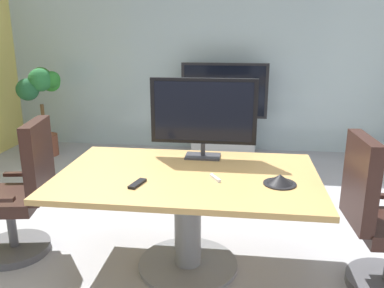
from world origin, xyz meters
The scene contains 11 objects.
ground_plane centered at (0.00, 0.00, 0.00)m, with size 7.48×7.48×0.00m, color #99999E.
wall_back_glass_partition centered at (0.00, 3.24, 1.32)m, with size 6.05×0.10×2.64m, color #9EB2B7.
conference_table centered at (0.14, -0.01, 0.56)m, with size 1.86×1.15×0.75m.
office_chair_left centered at (-1.19, 0.03, 0.46)m, with size 0.63×0.61×1.09m.
office_chair_right centered at (1.47, -0.09, 0.46)m, with size 0.61×0.58×1.09m.
tv_monitor centered at (0.21, 0.40, 1.11)m, with size 0.84×0.18×0.64m.
wall_display_unit centered at (0.26, 2.88, 0.44)m, with size 1.20×0.36×1.31m.
potted_plant centered at (-2.27, 2.51, 0.85)m, with size 0.57×0.60×1.25m.
conference_phone centered at (0.78, -0.13, 0.78)m, with size 0.22×0.22×0.07m.
remote_control centered at (-0.16, -0.26, 0.76)m, with size 0.05×0.17×0.02m, color black.
whiteboard_marker centered at (0.35, -0.09, 0.76)m, with size 0.13×0.02×0.02m, color silver.
Camera 1 is at (0.51, -2.66, 1.75)m, focal length 37.19 mm.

